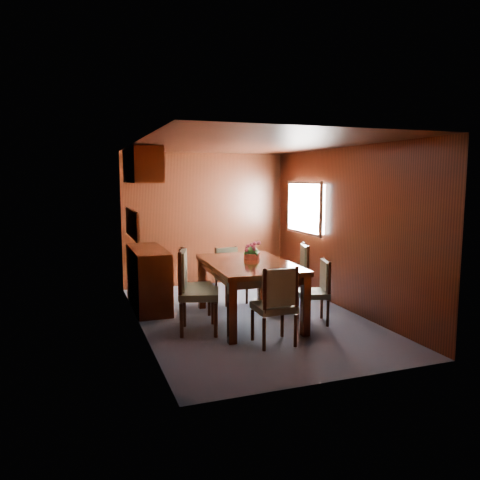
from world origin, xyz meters
name	(u,v)px	position (x,y,z in m)	size (l,w,h in m)	color
ground	(249,317)	(0.00, 0.00, 0.00)	(4.50, 4.50, 0.00)	#3F4456
room_shell	(234,200)	(-0.10, 0.33, 1.63)	(3.06, 4.52, 2.41)	black
sideboard	(148,278)	(-1.25, 1.00, 0.45)	(0.48, 1.40, 0.90)	black
dining_table	(249,270)	(-0.07, -0.15, 0.70)	(1.16, 1.79, 0.82)	black
chair_left_near	(193,286)	(-0.90, -0.36, 0.59)	(0.61, 0.63, 1.07)	black
chair_left_far	(191,282)	(-0.81, 0.10, 0.54)	(0.51, 0.53, 0.98)	black
chair_right_near	(318,288)	(0.78, -0.55, 0.48)	(0.50, 0.51, 0.87)	black
chair_right_far	(297,272)	(0.88, 0.26, 0.54)	(0.56, 0.57, 0.96)	black
chair_head	(276,301)	(-0.11, -1.17, 0.53)	(0.46, 0.44, 0.95)	black
chair_foot	(229,272)	(0.01, 0.89, 0.48)	(0.47, 0.46, 0.87)	black
flower_centerpiece	(252,250)	(0.08, 0.11, 0.93)	(0.25, 0.25, 0.25)	#CC543E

